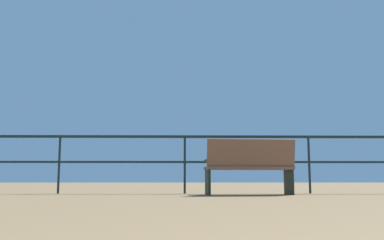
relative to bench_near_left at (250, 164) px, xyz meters
The scene contains 2 objects.
pier_railing 0.80m from the bench_near_left, 84.97° to the left, with size 21.45×0.05×1.10m.
bench_near_left is the anchor object (origin of this frame).
Camera 1 is at (-1.18, 0.47, 0.28)m, focal length 39.80 mm.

